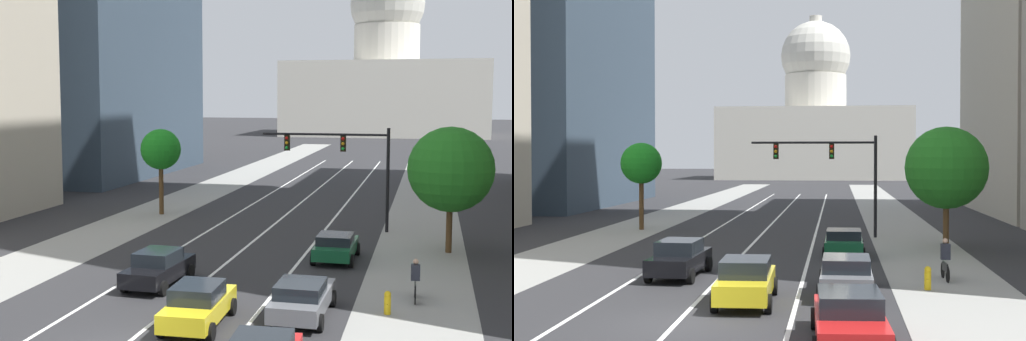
# 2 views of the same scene
# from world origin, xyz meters

# --- Properties ---
(ground_plane) EXTENTS (400.00, 400.00, 0.00)m
(ground_plane) POSITION_xyz_m (0.00, 40.00, 0.00)
(ground_plane) COLOR #2B2B2D
(sidewalk_left) EXTENTS (4.72, 130.00, 0.01)m
(sidewalk_left) POSITION_xyz_m (-9.25, 35.00, 0.01)
(sidewalk_left) COLOR gray
(sidewalk_left) RESTS_ON ground
(sidewalk_right) EXTENTS (4.72, 130.00, 0.01)m
(sidewalk_right) POSITION_xyz_m (9.25, 35.00, 0.01)
(sidewalk_right) COLOR gray
(sidewalk_right) RESTS_ON ground
(lane_stripe_left) EXTENTS (0.16, 90.00, 0.01)m
(lane_stripe_left) POSITION_xyz_m (-3.45, 25.00, 0.01)
(lane_stripe_left) COLOR white
(lane_stripe_left) RESTS_ON ground
(lane_stripe_center) EXTENTS (0.16, 90.00, 0.01)m
(lane_stripe_center) POSITION_xyz_m (0.00, 25.00, 0.01)
(lane_stripe_center) COLOR white
(lane_stripe_center) RESTS_ON ground
(lane_stripe_right) EXTENTS (0.16, 90.00, 0.01)m
(lane_stripe_right) POSITION_xyz_m (3.45, 25.00, 0.01)
(lane_stripe_right) COLOR white
(lane_stripe_right) RESTS_ON ground
(capitol_building) EXTENTS (40.94, 26.78, 35.98)m
(capitol_building) POSITION_xyz_m (0.00, 133.22, 11.65)
(capitol_building) COLOR beige
(capitol_building) RESTS_ON ground
(car_black) EXTENTS (2.13, 4.54, 1.56)m
(car_black) POSITION_xyz_m (-1.72, 7.87, 0.79)
(car_black) COLOR black
(car_black) RESTS_ON ground
(car_green) EXTENTS (2.09, 4.17, 1.38)m
(car_green) POSITION_xyz_m (5.17, 14.47, 0.73)
(car_green) COLOR #14512D
(car_green) RESTS_ON ground
(car_gray) EXTENTS (2.07, 4.66, 1.43)m
(car_gray) POSITION_xyz_m (5.17, 4.86, 0.75)
(car_gray) COLOR slate
(car_gray) RESTS_ON ground
(car_yellow) EXTENTS (2.07, 4.46, 1.57)m
(car_yellow) POSITION_xyz_m (1.72, 2.98, 0.80)
(car_yellow) COLOR yellow
(car_yellow) RESTS_ON ground
(traffic_signal_mast) EXTENTS (7.83, 0.39, 6.32)m
(traffic_signal_mast) POSITION_xyz_m (4.69, 22.69, 4.59)
(traffic_signal_mast) COLOR black
(traffic_signal_mast) RESTS_ON ground
(fire_hydrant) EXTENTS (0.26, 0.35, 0.91)m
(fire_hydrant) POSITION_xyz_m (8.25, 5.98, 0.46)
(fire_hydrant) COLOR yellow
(fire_hydrant) RESTS_ON ground
(cyclist) EXTENTS (0.37, 1.70, 1.72)m
(cyclist) POSITION_xyz_m (9.22, 8.09, 0.85)
(cyclist) COLOR black
(cyclist) RESTS_ON ground
(street_tree_far_right) EXTENTS (4.47, 4.47, 6.66)m
(street_tree_far_right) POSITION_xyz_m (10.71, 17.68, 4.41)
(street_tree_far_right) COLOR #51381E
(street_tree_far_right) RESTS_ON ground
(street_tree_mid_left) EXTENTS (2.81, 2.81, 5.96)m
(street_tree_mid_left) POSITION_xyz_m (-8.51, 25.66, 4.51)
(street_tree_mid_left) COLOR #51381E
(street_tree_mid_left) RESTS_ON ground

